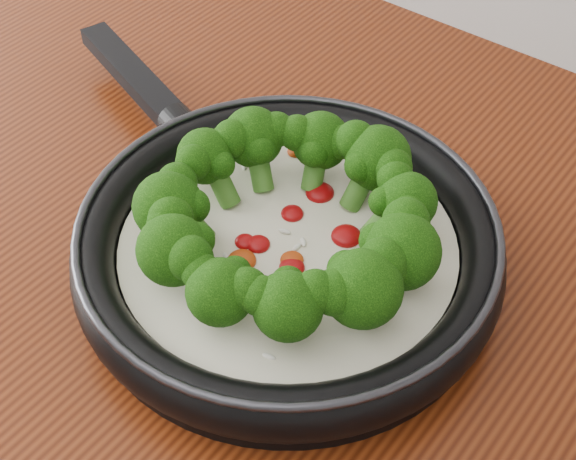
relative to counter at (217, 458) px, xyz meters
The scene contains 2 objects.
counter is the anchor object (origin of this frame).
skillet 0.50m from the counter, ahead, with size 0.56×0.43×0.10m.
Camera 1 is at (0.40, 0.73, 1.41)m, focal length 52.45 mm.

